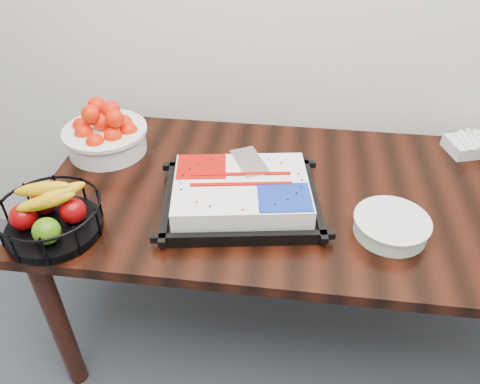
# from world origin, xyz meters

# --- Properties ---
(table) EXTENTS (1.80, 0.90, 0.75)m
(table) POSITION_xyz_m (0.00, 2.00, 0.66)
(table) COLOR black
(table) RESTS_ON ground
(cake_tray) EXTENTS (0.56, 0.47, 0.10)m
(cake_tray) POSITION_xyz_m (-0.19, 1.90, 0.80)
(cake_tray) COLOR black
(cake_tray) RESTS_ON table
(tangerine_bowl) EXTENTS (0.32, 0.32, 0.20)m
(tangerine_bowl) POSITION_xyz_m (-0.76, 2.17, 0.84)
(tangerine_bowl) COLOR white
(tangerine_bowl) RESTS_ON table
(fruit_basket) EXTENTS (0.32, 0.32, 0.17)m
(fruit_basket) POSITION_xyz_m (-0.76, 1.69, 0.82)
(fruit_basket) COLOR black
(fruit_basket) RESTS_ON table
(plate_stack) EXTENTS (0.24, 0.24, 0.06)m
(plate_stack) POSITION_xyz_m (0.29, 1.82, 0.78)
(plate_stack) COLOR white
(plate_stack) RESTS_ON table
(fork_bag) EXTENTS (0.23, 0.18, 0.06)m
(fork_bag) POSITION_xyz_m (0.67, 2.35, 0.78)
(fork_bag) COLOR silver
(fork_bag) RESTS_ON table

